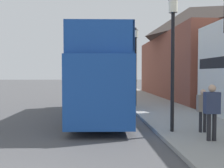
{
  "coord_description": "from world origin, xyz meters",
  "views": [
    {
      "loc": [
        2.62,
        -3.92,
        2.27
      ],
      "look_at": [
        3.65,
        10.59,
        1.69
      ],
      "focal_mm": 42.0,
      "sensor_mm": 36.0,
      "label": 1
    }
  ],
  "objects": [
    {
      "name": "lamp_post_second",
      "position": [
        5.36,
        13.0,
        3.65
      ],
      "size": [
        0.35,
        0.35,
        5.14
      ],
      "color": "black",
      "rests_on": "sidewalk"
    },
    {
      "name": "parked_car_ahead_of_bus",
      "position": [
        3.81,
        17.89,
        0.71
      ],
      "size": [
        1.85,
        4.01,
        1.51
      ],
      "rotation": [
        0.0,
        0.0,
        0.0
      ],
      "color": "silver",
      "rests_on": "ground_plane"
    },
    {
      "name": "pedestrian_third",
      "position": [
        6.57,
        5.25,
        1.08
      ],
      "size": [
        0.41,
        0.23,
        1.57
      ],
      "color": "#232328",
      "rests_on": "sidewalk"
    },
    {
      "name": "lamp_post_nearest",
      "position": [
        5.51,
        5.46,
        3.57
      ],
      "size": [
        0.35,
        0.35,
        5.01
      ],
      "color": "black",
      "rests_on": "sidewalk"
    },
    {
      "name": "brick_terrace_rear",
      "position": [
        11.67,
        20.39,
        4.26
      ],
      "size": [
        6.0,
        16.66,
        8.52
      ],
      "color": "brown",
      "rests_on": "ground_plane"
    },
    {
      "name": "sidewalk",
      "position": [
        6.81,
        18.0,
        0.07
      ],
      "size": [
        3.72,
        108.0,
        0.14
      ],
      "color": "#999993",
      "rests_on": "ground_plane"
    },
    {
      "name": "pedestrian_second",
      "position": [
        6.35,
        4.06,
        1.22
      ],
      "size": [
        0.47,
        0.26,
        1.79
      ],
      "color": "#232328",
      "rests_on": "sidewalk"
    },
    {
      "name": "tour_bus",
      "position": [
        3.03,
        9.8,
        1.9
      ],
      "size": [
        2.92,
        9.72,
        4.16
      ],
      "rotation": [
        0.0,
        0.0,
        -0.04
      ],
      "color": "#19479E",
      "rests_on": "ground_plane"
    },
    {
      "name": "ground_plane",
      "position": [
        0.0,
        21.0,
        0.0
      ],
      "size": [
        144.0,
        144.0,
        0.0
      ],
      "primitive_type": "plane",
      "color": "#4C4C4F"
    }
  ]
}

